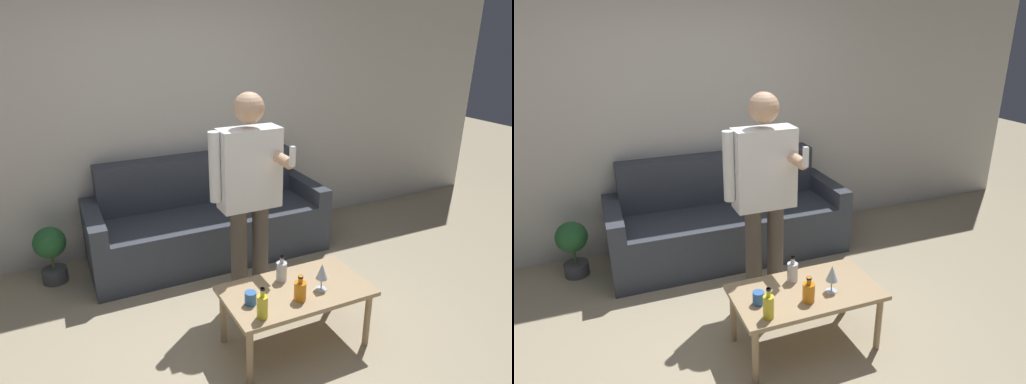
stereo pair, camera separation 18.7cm
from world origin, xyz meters
The scene contains 11 objects.
ground_plane centered at (0.00, 0.00, 0.00)m, with size 16.00×16.00×0.00m, color tan.
wall_back centered at (0.00, 2.05, 1.35)m, with size 8.00×0.06×2.70m.
couch centered at (0.31, 1.64, 0.33)m, with size 2.17×0.81×0.91m.
coffee_table centered at (0.40, 0.13, 0.38)m, with size 0.98×0.54×0.43m.
bottle_orange centered at (0.36, 0.27, 0.51)m, with size 0.07×0.07×0.19m.
bottle_green centered at (0.06, -0.06, 0.51)m, with size 0.07×0.07×0.20m.
bottle_dark centered at (0.36, 0.01, 0.50)m, with size 0.08×0.08×0.17m.
wine_glass_near centered at (0.55, 0.05, 0.56)m, with size 0.08×0.08×0.19m.
cup_on_table centered at (0.05, 0.10, 0.48)m, with size 0.07×0.07×0.08m.
person_standing_front centered at (0.34, 0.76, 0.96)m, with size 0.53×0.43×1.65m.
potted_plant centered at (-1.06, 1.70, 0.30)m, with size 0.26×0.26×0.50m.
Camera 2 is at (-0.79, -2.19, 2.10)m, focal length 32.00 mm.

